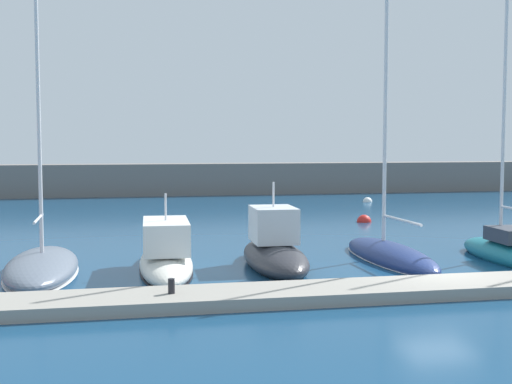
{
  "coord_description": "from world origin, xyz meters",
  "views": [
    {
      "loc": [
        -10.6,
        -21.07,
        4.83
      ],
      "look_at": [
        -5.19,
        5.99,
        2.72
      ],
      "focal_mm": 46.86,
      "sensor_mm": 36.0,
      "label": 1
    }
  ],
  "objects_px": {
    "motorboat_charcoal_fourth": "(274,250)",
    "dock_bollard": "(171,286)",
    "sailboat_teal_sixth": "(508,250)",
    "mooring_buoy_red": "(364,222)",
    "sailboat_slate_second": "(42,266)",
    "motorboat_ivory_third": "(166,256)",
    "sailboat_navy_fifth": "(390,254)",
    "mooring_buoy_white": "(367,202)"
  },
  "relations": [
    {
      "from": "motorboat_ivory_third",
      "to": "mooring_buoy_red",
      "type": "relative_size",
      "value": 8.94
    },
    {
      "from": "mooring_buoy_red",
      "to": "sailboat_slate_second",
      "type": "bearing_deg",
      "value": -143.78
    },
    {
      "from": "motorboat_ivory_third",
      "to": "motorboat_charcoal_fourth",
      "type": "bearing_deg",
      "value": -90.56
    },
    {
      "from": "motorboat_ivory_third",
      "to": "motorboat_charcoal_fourth",
      "type": "height_order",
      "value": "motorboat_charcoal_fourth"
    },
    {
      "from": "motorboat_charcoal_fourth",
      "to": "sailboat_teal_sixth",
      "type": "distance_m",
      "value": 9.61
    },
    {
      "from": "sailboat_slate_second",
      "to": "motorboat_ivory_third",
      "type": "bearing_deg",
      "value": -93.5
    },
    {
      "from": "sailboat_slate_second",
      "to": "mooring_buoy_white",
      "type": "xyz_separation_m",
      "value": [
        21.97,
        24.87,
        -0.29
      ]
    },
    {
      "from": "sailboat_navy_fifth",
      "to": "sailboat_teal_sixth",
      "type": "relative_size",
      "value": 1.01
    },
    {
      "from": "motorboat_charcoal_fourth",
      "to": "dock_bollard",
      "type": "bearing_deg",
      "value": 142.55
    },
    {
      "from": "mooring_buoy_red",
      "to": "dock_bollard",
      "type": "relative_size",
      "value": 1.97
    },
    {
      "from": "sailboat_slate_second",
      "to": "motorboat_charcoal_fourth",
      "type": "height_order",
      "value": "sailboat_slate_second"
    },
    {
      "from": "sailboat_slate_second",
      "to": "mooring_buoy_red",
      "type": "xyz_separation_m",
      "value": [
        17.07,
        12.5,
        -0.29
      ]
    },
    {
      "from": "motorboat_ivory_third",
      "to": "sailboat_teal_sixth",
      "type": "xyz_separation_m",
      "value": [
        13.72,
        -0.68,
        -0.1
      ]
    },
    {
      "from": "sailboat_slate_second",
      "to": "dock_bollard",
      "type": "relative_size",
      "value": 29.83
    },
    {
      "from": "motorboat_charcoal_fourth",
      "to": "sailboat_navy_fifth",
      "type": "xyz_separation_m",
      "value": [
        4.89,
        0.4,
        -0.4
      ]
    },
    {
      "from": "mooring_buoy_red",
      "to": "motorboat_ivory_third",
      "type": "bearing_deg",
      "value": -134.73
    },
    {
      "from": "motorboat_charcoal_fourth",
      "to": "mooring_buoy_white",
      "type": "distance_m",
      "value": 28.58
    },
    {
      "from": "mooring_buoy_red",
      "to": "sailboat_navy_fifth",
      "type": "bearing_deg",
      "value": -105.94
    },
    {
      "from": "mooring_buoy_red",
      "to": "dock_bollard",
      "type": "bearing_deg",
      "value": -124.98
    },
    {
      "from": "sailboat_slate_second",
      "to": "dock_bollard",
      "type": "bearing_deg",
      "value": -144.23
    },
    {
      "from": "motorboat_ivory_third",
      "to": "sailboat_navy_fifth",
      "type": "bearing_deg",
      "value": -86.55
    },
    {
      "from": "motorboat_ivory_third",
      "to": "dock_bollard",
      "type": "relative_size",
      "value": 17.59
    },
    {
      "from": "motorboat_ivory_third",
      "to": "mooring_buoy_white",
      "type": "height_order",
      "value": "motorboat_ivory_third"
    },
    {
      "from": "sailboat_navy_fifth",
      "to": "mooring_buoy_red",
      "type": "bearing_deg",
      "value": -17.71
    },
    {
      "from": "sailboat_navy_fifth",
      "to": "motorboat_charcoal_fourth",
      "type": "bearing_deg",
      "value": 92.93
    },
    {
      "from": "motorboat_charcoal_fourth",
      "to": "sailboat_navy_fifth",
      "type": "height_order",
      "value": "sailboat_navy_fifth"
    },
    {
      "from": "sailboat_slate_second",
      "to": "motorboat_ivory_third",
      "type": "xyz_separation_m",
      "value": [
        4.49,
        -0.2,
        0.24
      ]
    },
    {
      "from": "dock_bollard",
      "to": "mooring_buoy_red",
      "type": "bearing_deg",
      "value": 55.02
    },
    {
      "from": "motorboat_charcoal_fourth",
      "to": "dock_bollard",
      "type": "relative_size",
      "value": 15.02
    },
    {
      "from": "motorboat_ivory_third",
      "to": "mooring_buoy_red",
      "type": "bearing_deg",
      "value": -42.62
    },
    {
      "from": "motorboat_charcoal_fourth",
      "to": "dock_bollard",
      "type": "height_order",
      "value": "motorboat_charcoal_fourth"
    },
    {
      "from": "sailboat_teal_sixth",
      "to": "sailboat_navy_fifth",
      "type": "bearing_deg",
      "value": 80.77
    },
    {
      "from": "sailboat_slate_second",
      "to": "sailboat_teal_sixth",
      "type": "bearing_deg",
      "value": -93.75
    },
    {
      "from": "motorboat_ivory_third",
      "to": "sailboat_slate_second",
      "type": "bearing_deg",
      "value": 89.62
    },
    {
      "from": "motorboat_charcoal_fourth",
      "to": "sailboat_teal_sixth",
      "type": "bearing_deg",
      "value": -91.5
    },
    {
      "from": "sailboat_navy_fifth",
      "to": "sailboat_slate_second",
      "type": "bearing_deg",
      "value": 88.29
    },
    {
      "from": "mooring_buoy_white",
      "to": "dock_bollard",
      "type": "bearing_deg",
      "value": -119.99
    },
    {
      "from": "motorboat_charcoal_fourth",
      "to": "mooring_buoy_red",
      "type": "relative_size",
      "value": 7.63
    },
    {
      "from": "mooring_buoy_white",
      "to": "dock_bollard",
      "type": "height_order",
      "value": "dock_bollard"
    },
    {
      "from": "sailboat_teal_sixth",
      "to": "motorboat_ivory_third",
      "type": "bearing_deg",
      "value": 88.6
    },
    {
      "from": "motorboat_ivory_third",
      "to": "sailboat_teal_sixth",
      "type": "relative_size",
      "value": 0.57
    },
    {
      "from": "mooring_buoy_red",
      "to": "dock_bollard",
      "type": "distance_m",
      "value": 22.28
    }
  ]
}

